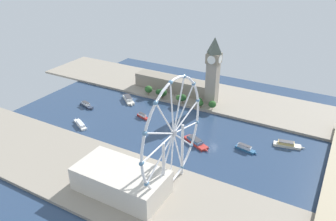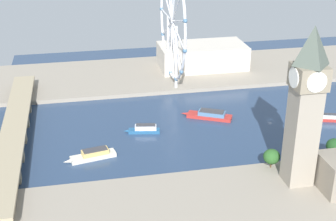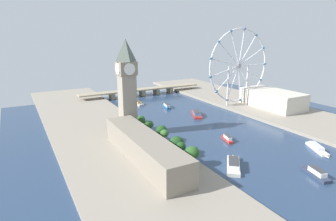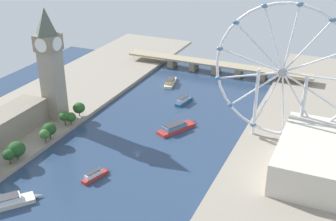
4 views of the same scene
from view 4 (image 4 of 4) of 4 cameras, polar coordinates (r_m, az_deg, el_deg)
The scene contains 13 objects.
ground_plane at distance 297.58m, azimuth -4.08°, elevation -5.57°, with size 380.59×380.59×0.00m, color navy.
riverbank_left at distance 353.52m, azimuth -19.40°, elevation -1.51°, with size 90.00×520.00×3.00m, color gray.
riverbank_right at distance 270.91m, azimuth 16.36°, elevation -9.72°, with size 90.00×520.00×3.00m, color gray.
clock_tower at distance 334.35m, azimuth -15.36°, elevation 6.14°, with size 16.86×16.86×86.11m.
tree_row_embankment at distance 308.92m, azimuth -16.97°, elevation -3.26°, with size 12.99×103.07×12.72m.
ferris_wheel at distance 297.89m, azimuth 14.98°, elevation 4.80°, with size 95.10×3.20×97.17m.
riverside_hall at distance 281.31m, azimuth 18.55°, elevation -5.78°, with size 40.12×76.28×20.67m, color beige.
river_bridge at distance 440.41m, azimuth 6.42°, elevation 5.93°, with size 192.59×15.67×10.55m.
tour_boat_0 at distance 324.42m, azimuth 1.08°, elevation -2.25°, with size 22.24×35.45×5.81m.
tour_boat_2 at distance 369.96m, azimuth 2.11°, elevation 1.37°, with size 9.13×24.53×5.84m.
tour_boat_3 at distance 272.92m, azimuth -9.69°, elevation -8.49°, with size 9.41×21.21×5.51m.
tour_boat_4 at distance 410.19m, azimuth 0.33°, elevation 3.84°, with size 12.90×32.17×5.85m.
tour_boat_5 at distance 263.01m, azimuth -20.68°, elevation -11.33°, with size 27.30×30.84×6.16m.
Camera 4 is at (122.47, -224.45, 152.23)m, focal length 45.86 mm.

